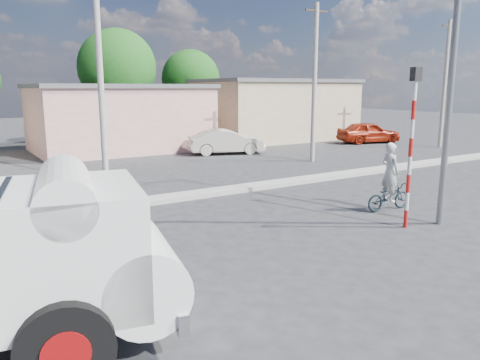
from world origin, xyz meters
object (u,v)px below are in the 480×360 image
bicycle (388,197)px  car_red (369,132)px  car_cream (226,142)px  traffic_pole (412,135)px  streetlight (451,44)px  cyclist (389,181)px

bicycle → car_red: 18.92m
bicycle → car_cream: 13.98m
car_cream → traffic_pole: 15.81m
traffic_pole → streetlight: (0.94, -0.30, 2.37)m
bicycle → traffic_pole: bearing=150.2°
car_red → cyclist: bearing=150.9°
cyclist → car_red: 18.92m
cyclist → traffic_pole: size_ratio=0.43×
cyclist → streetlight: 4.43m
traffic_pole → streetlight: bearing=-17.7°
car_red → streetlight: bearing=154.3°
cyclist → traffic_pole: 2.52m
car_cream → car_red: (11.29, -0.64, 0.02)m
traffic_pole → car_cream: bearing=77.5°
cyclist → car_red: size_ratio=0.42×
cyclist → car_red: (13.59, 13.16, -0.18)m
cyclist → car_cream: 13.98m
bicycle → streetlight: size_ratio=0.19×
cyclist → bicycle: bearing=0.0°
cyclist → traffic_pole: traffic_pole is taller
traffic_pole → bicycle: bearing=54.5°
bicycle → streetlight: streetlight is taller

